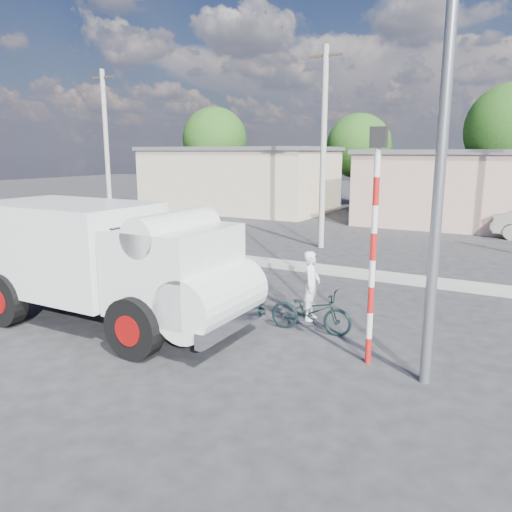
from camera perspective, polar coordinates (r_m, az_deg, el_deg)
The scene contains 9 objects.
ground_plane at distance 10.02m, azimuth -8.20°, elevation -11.41°, with size 120.00×120.00×0.00m, color #252527.
median at distance 16.73m, azimuth 8.62°, elevation -1.61°, with size 40.00×0.80×0.16m, color #99968E.
truck at distance 11.68m, azimuth -16.37°, elevation -0.48°, with size 6.75×2.78×2.78m.
bicycle at distance 11.14m, azimuth 6.28°, elevation -6.27°, with size 0.65×1.85×0.97m, color black.
cyclist at distance 11.06m, azimuth 6.32°, elevation -4.89°, with size 0.56×0.37×1.53m, color white.
traffic_pole at distance 9.20m, azimuth 13.36°, elevation 3.14°, with size 0.28×0.18×4.36m.
streetlight at distance 8.66m, azimuth 19.84°, elevation 17.98°, with size 2.34×0.22×9.00m.
building_row at distance 29.67m, azimuth 20.52°, elevation 7.62°, with size 37.80×7.30×4.44m.
utility_poles at distance 19.42m, azimuth 22.55°, elevation 11.35°, with size 35.40×0.24×8.00m.
Camera 1 is at (5.67, -7.26, 3.94)m, focal length 35.00 mm.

